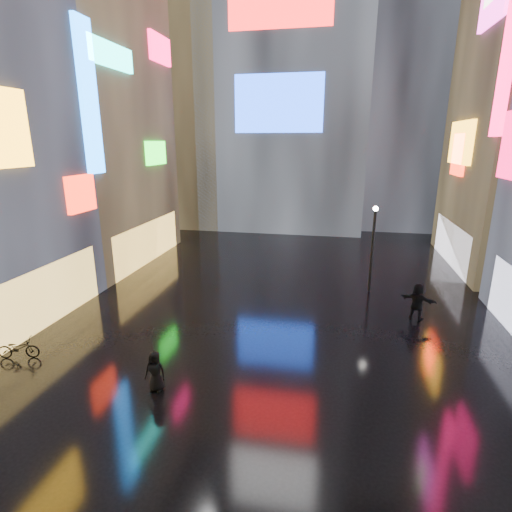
# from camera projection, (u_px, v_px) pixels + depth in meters

# --- Properties ---
(ground) EXTENTS (140.00, 140.00, 0.00)m
(ground) POSITION_uv_depth(u_px,v_px,m) (284.00, 303.00, 22.50)
(ground) COLOR black
(ground) RESTS_ON ground
(building_left_far) EXTENTS (10.28, 12.00, 22.00)m
(building_left_far) POSITION_uv_depth(u_px,v_px,m) (74.00, 108.00, 28.16)
(building_left_far) COLOR black
(building_left_far) RESTS_ON ground
(tower_main) EXTENTS (16.00, 14.20, 42.00)m
(tower_main) POSITION_uv_depth(u_px,v_px,m) (290.00, 14.00, 39.82)
(tower_main) COLOR black
(tower_main) RESTS_ON ground
(tower_flank_right) EXTENTS (12.00, 12.00, 34.00)m
(tower_flank_right) POSITION_uv_depth(u_px,v_px,m) (409.00, 57.00, 40.54)
(tower_flank_right) COLOR black
(tower_flank_right) RESTS_ON ground
(tower_flank_left) EXTENTS (10.00, 10.00, 26.00)m
(tower_flank_left) POSITION_uv_depth(u_px,v_px,m) (183.00, 100.00, 42.29)
(tower_flank_left) COLOR black
(tower_flank_left) RESTS_ON ground
(lamp_far) EXTENTS (0.30, 0.30, 5.20)m
(lamp_far) POSITION_uv_depth(u_px,v_px,m) (373.00, 244.00, 23.37)
(lamp_far) COLOR black
(lamp_far) RESTS_ON ground
(pedestrian_4) EXTENTS (0.78, 0.53, 1.54)m
(pedestrian_4) POSITION_uv_depth(u_px,v_px,m) (155.00, 371.00, 14.40)
(pedestrian_4) COLOR black
(pedestrian_4) RESTS_ON ground
(pedestrian_5) EXTENTS (1.84, 1.22, 1.90)m
(pedestrian_5) POSITION_uv_depth(u_px,v_px,m) (417.00, 301.00, 20.20)
(pedestrian_5) COLOR black
(pedestrian_5) RESTS_ON ground
(umbrella_2) EXTENTS (1.23, 1.24, 0.87)m
(umbrella_2) POSITION_uv_depth(u_px,v_px,m) (153.00, 341.00, 14.06)
(umbrella_2) COLOR black
(umbrella_2) RESTS_ON pedestrian_4
(bicycle) EXTENTS (1.79, 1.00, 0.89)m
(bicycle) POSITION_uv_depth(u_px,v_px,m) (18.00, 348.00, 16.65)
(bicycle) COLOR black
(bicycle) RESTS_ON ground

